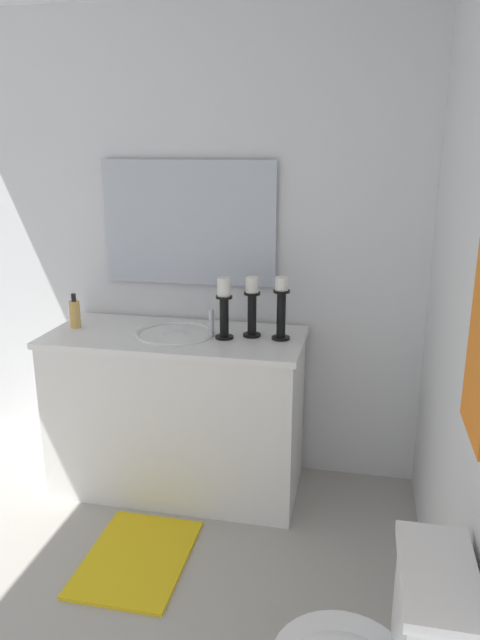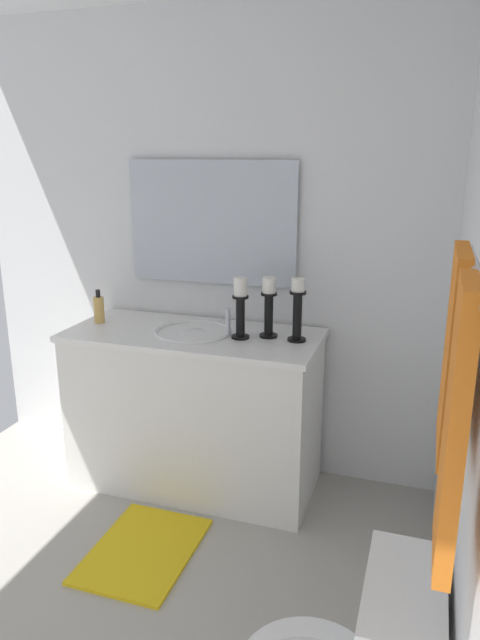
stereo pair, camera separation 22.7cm
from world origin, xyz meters
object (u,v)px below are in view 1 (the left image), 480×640
mirror (188,223)px  candle_holder_mid (224,306)px  sink_basin (175,341)px  bath_mat (137,558)px  vanity_cabinet (177,412)px  candle_holder_tall (281,307)px  candle_holder_short (252,305)px  soap_bottle (75,313)px

mirror → candle_holder_mid: (0.29, 0.26, -0.36)m
sink_basin → bath_mat: (0.62, -0.00, -0.81)m
vanity_cabinet → mirror: bearing=180.0°
mirror → candle_holder_mid: 0.53m
vanity_cabinet → candle_holder_mid: candle_holder_mid is taller
candle_holder_tall → candle_holder_short: 0.15m
mirror → bath_mat: mirror is taller
vanity_cabinet → mirror: size_ratio=1.40×
vanity_cabinet → soap_bottle: soap_bottle is taller
soap_bottle → bath_mat: soap_bottle is taller
candle_holder_tall → soap_bottle: (0.02, -1.08, -0.09)m
vanity_cabinet → bath_mat: vanity_cabinet is taller
candle_holder_mid → sink_basin: bearing=-92.6°
vanity_cabinet → candle_holder_short: size_ratio=4.33×
sink_basin → candle_holder_short: bearing=97.6°
soap_bottle → bath_mat: size_ratio=0.30×
sink_basin → candle_holder_tall: candle_holder_tall is taller
candle_holder_mid → candle_holder_tall: bearing=99.3°
bath_mat → vanity_cabinet: bearing=-180.0°
mirror → soap_bottle: mirror is taller
candle_holder_mid → bath_mat: candle_holder_mid is taller
mirror → sink_basin: bearing=0.2°
sink_basin → soap_bottle: 0.56m
sink_basin → mirror: 0.63m
candle_holder_tall → bath_mat: (0.66, -0.53, -1.01)m
sink_basin → mirror: mirror is taller
mirror → candle_holder_short: bearing=59.3°
vanity_cabinet → candle_holder_short: 0.70m
sink_basin → soap_bottle: bearing=-91.2°
candle_holder_tall → candle_holder_mid: size_ratio=1.02×
sink_basin → candle_holder_tall: size_ratio=1.30×
sink_basin → candle_holder_tall: (-0.03, 0.53, 0.20)m
candle_holder_short → candle_holder_mid: candle_holder_mid is taller
vanity_cabinet → candle_holder_mid: bearing=87.4°
candle_holder_short → bath_mat: 1.27m
sink_basin → bath_mat: sink_basin is taller
vanity_cabinet → candle_holder_tall: size_ratio=4.20×
sink_basin → candle_holder_short: (-0.05, 0.38, 0.20)m
candle_holder_short → candle_holder_mid: 0.14m
candle_holder_short → bath_mat: size_ratio=0.50×
candle_holder_tall → candle_holder_mid: (0.04, -0.27, -0.00)m
vanity_cabinet → sink_basin: size_ratio=3.24×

